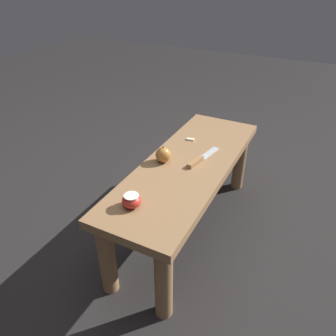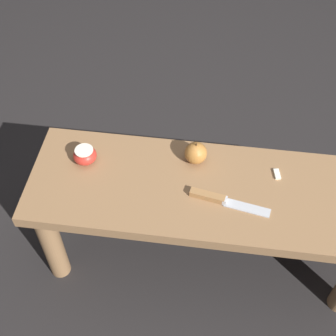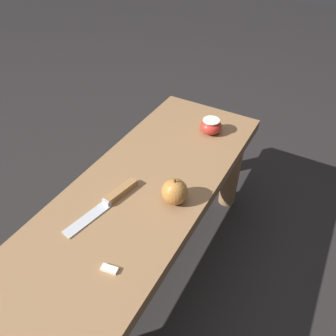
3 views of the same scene
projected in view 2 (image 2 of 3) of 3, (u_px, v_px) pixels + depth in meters
ground_plane at (200, 254)px, 1.77m from camera, size 8.00×8.00×0.00m
wooden_bench at (205, 203)px, 1.52m from camera, size 1.12×0.38×0.41m
knife at (219, 199)px, 1.42m from camera, size 0.25×0.07×0.02m
apple_whole at (197, 153)px, 1.50m from camera, size 0.07×0.07×0.08m
apple_cut at (86, 155)px, 1.51m from camera, size 0.08×0.08×0.05m
apple_slice_near_knife at (278, 174)px, 1.49m from camera, size 0.02×0.04×0.01m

